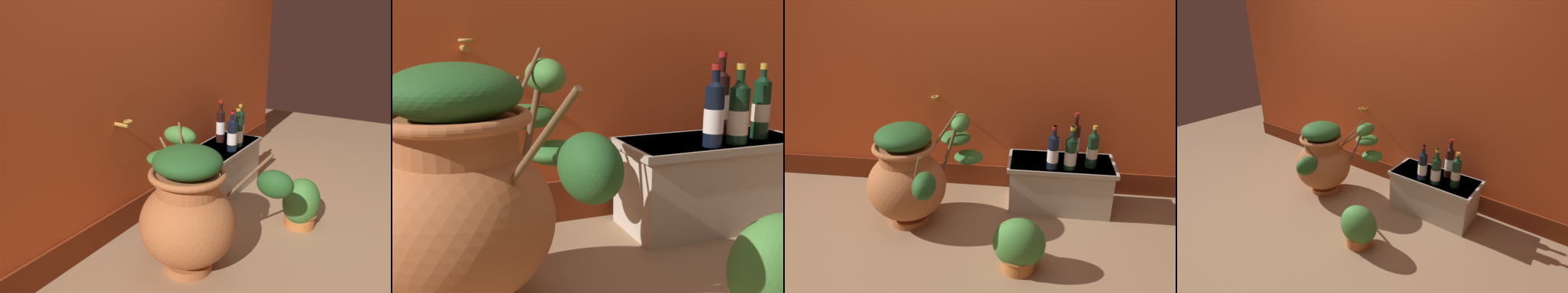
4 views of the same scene
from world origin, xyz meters
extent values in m
plane|color=#9E7A56|center=(0.00, 0.00, 0.00)|extent=(7.00, 7.00, 0.00)
cube|color=#D15123|center=(0.00, 1.20, 1.30)|extent=(4.40, 0.20, 2.60)
cube|color=maroon|center=(0.00, 1.10, 0.09)|extent=(4.40, 0.02, 0.18)
cylinder|color=#B28433|center=(-0.27, 1.05, 0.73)|extent=(0.02, 0.10, 0.02)
torus|color=#B28433|center=(-0.27, 1.00, 0.76)|extent=(0.06, 0.06, 0.01)
cylinder|color=#B26638|center=(-0.37, 0.53, 0.02)|extent=(0.27, 0.27, 0.05)
ellipsoid|color=#B26638|center=(-0.37, 0.53, 0.28)|extent=(0.53, 0.53, 0.47)
cylinder|color=#B26638|center=(-0.37, 0.53, 0.51)|extent=(0.33, 0.33, 0.12)
torus|color=#B26638|center=(-0.37, 0.53, 0.57)|extent=(0.41, 0.41, 0.04)
cylinder|color=brown|center=(-0.14, 0.72, 0.63)|extent=(0.16, 0.15, 0.23)
ellipsoid|color=#428438|center=(-0.05, 0.79, 0.65)|extent=(0.13, 0.22, 0.12)
cylinder|color=brown|center=(-0.18, 0.77, 0.55)|extent=(0.15, 0.24, 0.18)
ellipsoid|color=#387A33|center=(-0.10, 0.87, 0.50)|extent=(0.22, 0.23, 0.08)
cylinder|color=brown|center=(-0.11, 0.74, 0.49)|extent=(0.12, 0.10, 0.34)
ellipsoid|color=#387A33|center=(0.00, 0.83, 0.37)|extent=(0.21, 0.20, 0.08)
cylinder|color=brown|center=(-0.21, 0.25, 0.56)|extent=(0.12, 0.21, 0.26)
ellipsoid|color=#235623|center=(-0.14, 0.14, 0.51)|extent=(0.13, 0.20, 0.15)
ellipsoid|color=#235623|center=(-0.37, 0.53, 0.64)|extent=(0.37, 0.37, 0.16)
cube|color=beige|center=(0.66, 0.85, 0.18)|extent=(0.71, 0.33, 0.36)
cube|color=#AEA592|center=(0.66, 0.85, 0.35)|extent=(0.75, 0.35, 0.03)
cylinder|color=black|center=(0.75, 0.92, 0.49)|extent=(0.07, 0.07, 0.25)
cone|color=black|center=(0.75, 0.92, 0.62)|extent=(0.07, 0.07, 0.04)
cylinder|color=black|center=(0.75, 0.92, 0.66)|extent=(0.03, 0.03, 0.10)
cylinder|color=maroon|center=(0.75, 0.92, 0.70)|extent=(0.03, 0.03, 0.02)
cylinder|color=silver|center=(0.75, 0.92, 0.48)|extent=(0.07, 0.07, 0.10)
cylinder|color=black|center=(0.86, 0.81, 0.48)|extent=(0.07, 0.07, 0.23)
cone|color=black|center=(0.86, 0.81, 0.61)|extent=(0.07, 0.07, 0.04)
cylinder|color=black|center=(0.86, 0.81, 0.63)|extent=(0.02, 0.02, 0.07)
cylinder|color=#B7932D|center=(0.86, 0.81, 0.65)|extent=(0.03, 0.03, 0.02)
cylinder|color=beige|center=(0.86, 0.81, 0.47)|extent=(0.07, 0.07, 0.07)
cylinder|color=black|center=(0.59, 0.74, 0.48)|extent=(0.07, 0.07, 0.23)
cone|color=black|center=(0.59, 0.74, 0.60)|extent=(0.07, 0.07, 0.04)
cylinder|color=black|center=(0.59, 0.74, 0.63)|extent=(0.03, 0.03, 0.08)
cylinder|color=maroon|center=(0.59, 0.74, 0.66)|extent=(0.03, 0.03, 0.02)
cylinder|color=silver|center=(0.59, 0.74, 0.46)|extent=(0.07, 0.07, 0.09)
cylinder|color=black|center=(0.71, 0.75, 0.47)|extent=(0.08, 0.08, 0.22)
cone|color=black|center=(0.71, 0.75, 0.60)|extent=(0.08, 0.08, 0.04)
cylinder|color=black|center=(0.71, 0.75, 0.63)|extent=(0.03, 0.03, 0.09)
cylinder|color=#B7932D|center=(0.71, 0.75, 0.66)|extent=(0.03, 0.03, 0.02)
cylinder|color=white|center=(0.71, 0.75, 0.45)|extent=(0.08, 0.08, 0.09)
cylinder|color=#C17033|center=(0.40, 0.13, 0.05)|extent=(0.20, 0.20, 0.11)
torus|color=#B2672E|center=(0.40, 0.13, 0.10)|extent=(0.22, 0.22, 0.02)
ellipsoid|color=#428438|center=(0.40, 0.13, 0.18)|extent=(0.31, 0.24, 0.31)
camera|label=1|loc=(-1.92, -0.46, 1.35)|focal=35.51mm
camera|label=2|loc=(-0.50, -0.80, 0.80)|focal=45.66mm
camera|label=3|loc=(0.43, -1.76, 1.63)|focal=37.04mm
camera|label=4|loc=(1.62, -1.29, 1.68)|focal=28.12mm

